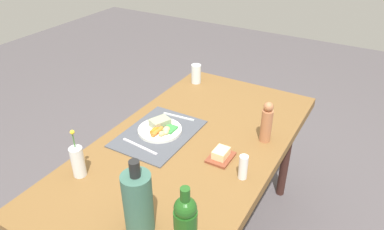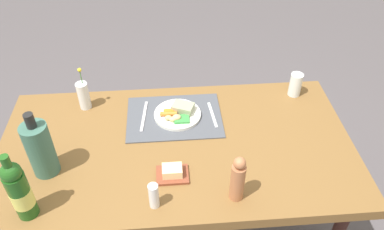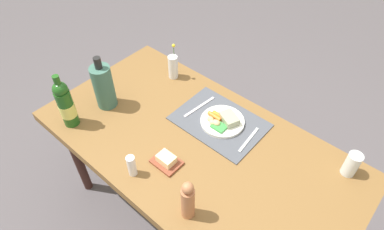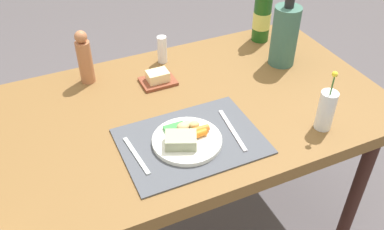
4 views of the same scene
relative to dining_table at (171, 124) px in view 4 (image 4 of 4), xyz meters
The scene contains 11 objects.
dining_table is the anchor object (origin of this frame).
placemat 0.19m from the dining_table, 90.07° to the right, with size 0.45×0.32×0.01m, color #484B53.
dinner_plate 0.20m from the dining_table, 95.81° to the right, with size 0.22×0.22×0.05m.
fork 0.26m from the dining_table, 136.16° to the right, with size 0.01×0.18×0.01m, color silver.
knife 0.25m from the dining_table, 53.17° to the right, with size 0.01×0.21×0.01m, color silver.
salt_shaker 0.35m from the dining_table, 73.06° to the left, with size 0.04×0.04×0.11m, color white.
flower_vase 0.54m from the dining_table, 34.45° to the right, with size 0.06×0.06×0.22m.
cooler_bottle 0.58m from the dining_table, 11.51° to the left, with size 0.10×0.10×0.30m.
wine_bottle 0.67m from the dining_table, 29.35° to the left, with size 0.08×0.08×0.30m.
butter_dish 0.20m from the dining_table, 82.36° to the left, with size 0.13×0.10×0.05m.
pepper_mill 0.40m from the dining_table, 125.42° to the left, with size 0.05×0.05×0.21m.
Camera 4 is at (-0.41, -1.09, 1.62)m, focal length 39.40 mm.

